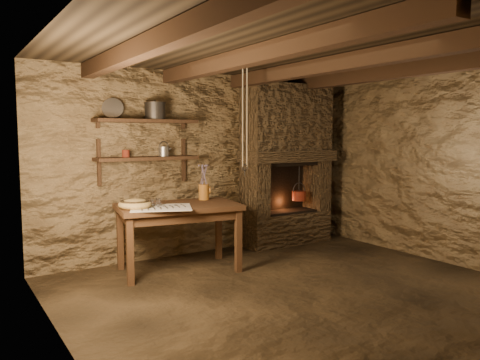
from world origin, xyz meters
TOP-DOWN VIEW (x-y plane):
  - floor at (0.00, 0.00)m, footprint 4.50×4.50m
  - back_wall at (0.00, 2.00)m, footprint 4.50×0.04m
  - left_wall at (-2.25, 0.00)m, footprint 0.04×4.00m
  - right_wall at (2.25, 0.00)m, footprint 0.04×4.00m
  - ceiling at (0.00, 0.00)m, footprint 4.50×4.00m
  - beam_far_left at (-1.50, 0.00)m, footprint 0.14×3.95m
  - beam_mid_left at (-0.50, 0.00)m, footprint 0.14×3.95m
  - beam_mid_right at (0.50, 0.00)m, footprint 0.14×3.95m
  - beam_far_right at (1.50, 0.00)m, footprint 0.14×3.95m
  - shelf_lower at (-0.85, 1.84)m, footprint 1.25×0.30m
  - shelf_upper at (-0.85, 1.84)m, footprint 1.25×0.30m
  - hearth at (1.25, 1.77)m, footprint 1.43×0.51m
  - work_table at (-0.68, 1.34)m, footprint 1.49×1.00m
  - linen_cloth at (-0.96, 1.19)m, footprint 0.80×0.73m
  - pewter_cutlery_row at (-0.96, 1.17)m, footprint 0.58×0.40m
  - drinking_glasses at (-0.94, 1.31)m, footprint 0.21×0.06m
  - stoneware_jug at (-0.25, 1.51)m, footprint 0.14×0.13m
  - wooden_bowl at (-1.21, 1.31)m, footprint 0.45×0.45m
  - iron_stockpot at (-0.74, 1.84)m, footprint 0.26×0.26m
  - tin_pan at (-1.23, 1.94)m, footprint 0.27×0.20m
  - small_kettle at (-0.63, 1.84)m, footprint 0.18×0.14m
  - rusty_tin at (-1.12, 1.84)m, footprint 0.10×0.10m
  - red_pot at (1.45, 1.72)m, footprint 0.26×0.26m
  - hanging_ropes at (0.05, 1.05)m, footprint 0.08×0.08m

SIDE VIEW (x-z plane):
  - floor at x=0.00m, z-range 0.00..0.00m
  - work_table at x=-0.68m, z-range 0.03..0.82m
  - red_pot at x=1.45m, z-range 0.43..0.97m
  - linen_cloth at x=-0.96m, z-range 0.79..0.79m
  - pewter_cutlery_row at x=-0.96m, z-range 0.79..0.81m
  - wooden_bowl at x=-1.21m, z-range 0.76..0.89m
  - drinking_glasses at x=-0.94m, z-range 0.79..0.88m
  - stoneware_jug at x=-0.25m, z-range 0.75..1.20m
  - back_wall at x=0.00m, z-range 0.00..2.40m
  - left_wall at x=-2.25m, z-range 0.00..2.40m
  - right_wall at x=2.25m, z-range 0.00..2.40m
  - hearth at x=1.25m, z-range 0.08..2.38m
  - shelf_lower at x=-0.85m, z-range 1.28..1.32m
  - rusty_tin at x=-1.12m, z-range 1.32..1.41m
  - small_kettle at x=-0.63m, z-range 1.29..1.47m
  - shelf_upper at x=-0.85m, z-range 1.73..1.77m
  - hanging_ropes at x=0.05m, z-range 1.20..2.40m
  - iron_stockpot at x=-0.74m, z-range 1.77..1.96m
  - tin_pan at x=-1.23m, z-range 1.77..2.02m
  - beam_far_left at x=-1.50m, z-range 2.23..2.39m
  - beam_mid_left at x=-0.50m, z-range 2.23..2.39m
  - beam_mid_right at x=0.50m, z-range 2.23..2.39m
  - beam_far_right at x=1.50m, z-range 2.23..2.39m
  - ceiling at x=0.00m, z-range 2.38..2.42m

